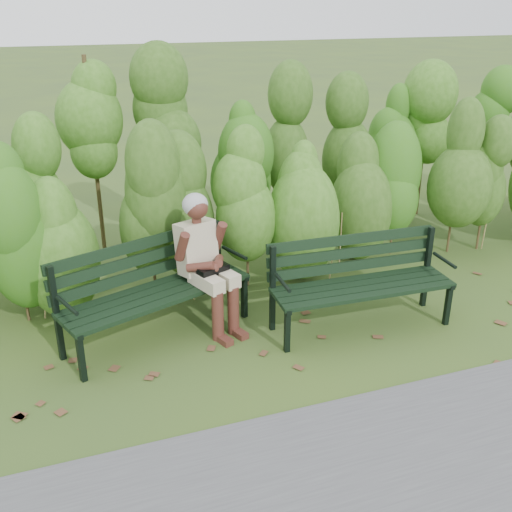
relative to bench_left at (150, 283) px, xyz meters
name	(u,v)px	position (x,y,z in m)	size (l,w,h in m)	color
ground	(269,346)	(0.94, -0.59, -0.52)	(80.00, 80.00, 0.00)	#364C23
hedge_band	(210,162)	(0.94, 1.27, 0.73)	(11.04, 1.67, 2.42)	#47381E
leaf_litter	(272,353)	(0.92, -0.72, -0.52)	(5.60, 2.24, 0.01)	brown
bench_left	(150,283)	(0.00, 0.00, 0.00)	(1.87, 1.15, 0.89)	black
bench_right	(359,275)	(1.89, -0.47, -0.02)	(1.74, 0.63, 0.86)	black
seated_woman	(205,255)	(0.52, 0.00, 0.20)	(0.58, 0.80, 1.29)	#C6B495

